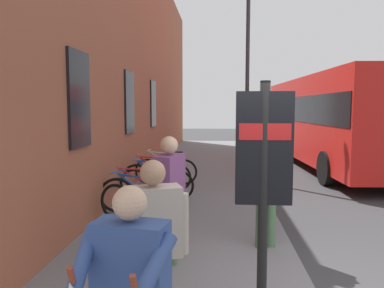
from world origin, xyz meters
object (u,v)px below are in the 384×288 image
(bicycle_mid_rack, at_px, (157,183))
(tourist_with_hotdogs, at_px, (130,284))
(bicycle_leaning_wall, at_px, (166,171))
(street_lamp, at_px, (247,68))
(transit_info_sign, at_px, (264,164))
(pedestrian_by_facade, at_px, (267,177))
(pedestrian_near_bus, at_px, (169,188))
(bicycle_end_of_row, at_px, (143,193))
(bicycle_by_door, at_px, (141,204))
(bicycle_beside_lamp, at_px, (157,177))
(pedestrian_crossing_street, at_px, (153,234))
(city_bus, at_px, (330,117))

(bicycle_mid_rack, xyz_separation_m, tourist_with_hotdogs, (-6.22, -0.87, 0.64))
(bicycle_leaning_wall, distance_m, street_lamp, 4.02)
(bicycle_leaning_wall, height_order, transit_info_sign, transit_info_sign)
(pedestrian_by_facade, bearing_deg, street_lamp, -1.28)
(pedestrian_near_bus, bearing_deg, tourist_with_hotdogs, -178.03)
(bicycle_end_of_row, relative_size, tourist_with_hotdogs, 1.06)
(bicycle_by_door, height_order, pedestrian_by_facade, pedestrian_by_facade)
(bicycle_end_of_row, xyz_separation_m, pedestrian_by_facade, (-1.80, -2.28, 0.71))
(bicycle_beside_lamp, height_order, bicycle_leaning_wall, same)
(pedestrian_near_bus, xyz_separation_m, pedestrian_by_facade, (0.81, -1.38, 0.02))
(bicycle_end_of_row, bearing_deg, pedestrian_near_bus, -160.96)
(bicycle_mid_rack, relative_size, bicycle_leaning_wall, 1.00)
(pedestrian_crossing_street, bearing_deg, bicycle_mid_rack, 9.20)
(bicycle_end_of_row, distance_m, pedestrian_near_bus, 2.85)
(pedestrian_crossing_street, distance_m, tourist_with_hotdogs, 0.92)
(pedestrian_near_bus, bearing_deg, transit_info_sign, -138.03)
(bicycle_by_door, bearing_deg, city_bus, -35.56)
(bicycle_end_of_row, relative_size, pedestrian_by_facade, 0.97)
(tourist_with_hotdogs, bearing_deg, city_bus, -21.22)
(bicycle_beside_lamp, relative_size, tourist_with_hotdogs, 1.06)
(pedestrian_by_facade, relative_size, pedestrian_crossing_street, 1.06)
(bicycle_leaning_wall, xyz_separation_m, tourist_with_hotdogs, (-7.99, -0.90, 0.64))
(bicycle_by_door, relative_size, street_lamp, 0.30)
(bicycle_by_door, height_order, tourist_with_hotdogs, tourist_with_hotdogs)
(bicycle_beside_lamp, bearing_deg, pedestrian_crossing_street, -170.83)
(city_bus, height_order, pedestrian_by_facade, city_bus)
(bicycle_end_of_row, distance_m, bicycle_leaning_wall, 2.78)
(transit_info_sign, xyz_separation_m, pedestrian_near_bus, (1.21, 1.09, -0.52))
(bicycle_beside_lamp, relative_size, pedestrian_by_facade, 0.98)
(bicycle_leaning_wall, distance_m, pedestrian_crossing_street, 7.15)
(bicycle_leaning_wall, bearing_deg, pedestrian_by_facade, -154.44)
(transit_info_sign, bearing_deg, tourist_with_hotdogs, 144.24)
(bicycle_mid_rack, bearing_deg, bicycle_leaning_wall, 1.05)
(pedestrian_crossing_street, bearing_deg, bicycle_end_of_row, 12.90)
(pedestrian_crossing_street, height_order, street_lamp, street_lamp)
(bicycle_mid_rack, distance_m, transit_info_sign, 5.32)
(bicycle_end_of_row, distance_m, tourist_with_hotdogs, 5.35)
(city_bus, height_order, pedestrian_near_bus, city_bus)
(bicycle_end_of_row, bearing_deg, bicycle_beside_lamp, 0.15)
(pedestrian_by_facade, bearing_deg, pedestrian_near_bus, 120.53)
(bicycle_by_door, bearing_deg, pedestrian_crossing_street, -166.15)
(pedestrian_near_bus, distance_m, pedestrian_crossing_street, 1.68)
(bicycle_by_door, distance_m, bicycle_end_of_row, 0.87)
(bicycle_mid_rack, height_order, city_bus, city_bus)
(city_bus, bearing_deg, bicycle_end_of_row, 140.56)
(bicycle_mid_rack, xyz_separation_m, city_bus, (5.94, -5.59, 1.41))
(pedestrian_crossing_street, bearing_deg, pedestrian_near_bus, 2.74)
(bicycle_leaning_wall, bearing_deg, bicycle_mid_rack, -178.95)
(transit_info_sign, bearing_deg, pedestrian_crossing_street, 114.76)
(bicycle_beside_lamp, relative_size, city_bus, 0.17)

